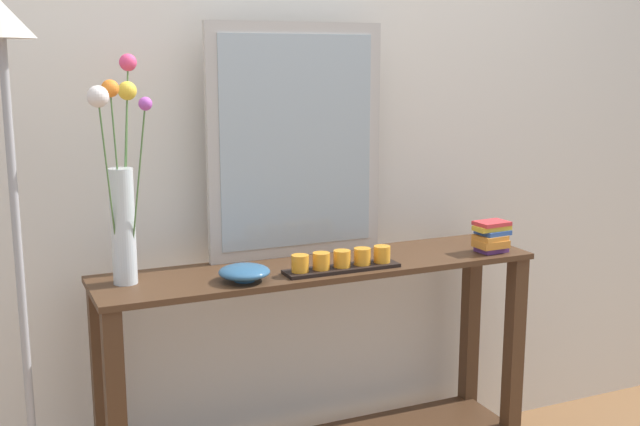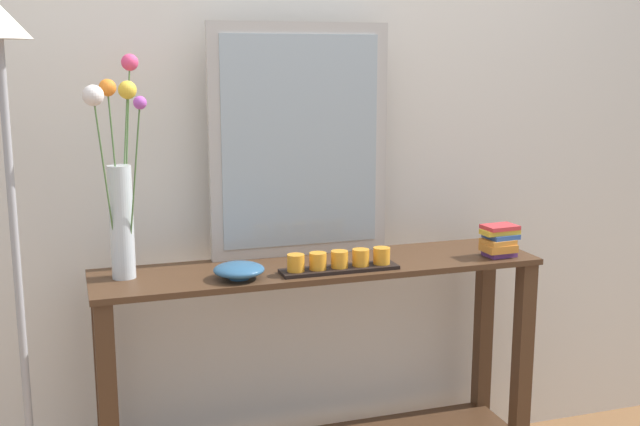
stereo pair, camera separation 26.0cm
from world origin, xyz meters
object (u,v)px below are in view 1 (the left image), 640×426
console_table (320,362)px  book_stack (491,236)px  floor_lamp (15,206)px  decorative_bowl (244,272)px  tall_vase_left (122,188)px  candle_tray (342,262)px  mirror_leaning (296,142)px

console_table → book_stack: (0.63, -0.09, 0.41)m
floor_lamp → decorative_bowl: bearing=-1.3°
decorative_bowl → floor_lamp: floor_lamp is taller
tall_vase_left → floor_lamp: bearing=-161.0°
console_table → book_stack: 0.75m
tall_vase_left → floor_lamp: (-0.31, -0.11, -0.01)m
console_table → decorative_bowl: (-0.30, -0.09, 0.38)m
book_stack → floor_lamp: floor_lamp is taller
candle_tray → tall_vase_left: bearing=168.9°
candle_tray → book_stack: book_stack is taller
decorative_bowl → candle_tray: bearing=-2.0°
decorative_bowl → floor_lamp: (-0.65, 0.01, 0.26)m
tall_vase_left → book_stack: (1.27, -0.13, -0.24)m
mirror_leaning → tall_vase_left: size_ratio=1.15×
decorative_bowl → book_stack: (0.93, -0.01, 0.03)m
decorative_bowl → floor_lamp: 0.70m
mirror_leaning → candle_tray: bearing=-76.6°
mirror_leaning → book_stack: size_ratio=6.07×
candle_tray → decorative_bowl: bearing=178.0°
floor_lamp → console_table: bearing=4.4°
console_table → mirror_leaning: (-0.02, 0.15, 0.75)m
console_table → book_stack: bearing=-8.5°
mirror_leaning → tall_vase_left: (-0.61, -0.11, -0.10)m
candle_tray → floor_lamp: size_ratio=0.23×
console_table → decorative_bowl: bearing=-163.4°
candle_tray → book_stack: (0.59, 0.01, 0.03)m
tall_vase_left → book_stack: bearing=-5.7°
tall_vase_left → floor_lamp: 0.33m
candle_tray → decorative_bowl: candle_tray is taller
decorative_bowl → book_stack: book_stack is taller
decorative_bowl → book_stack: bearing=-0.3°
book_stack → console_table: bearing=171.5°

